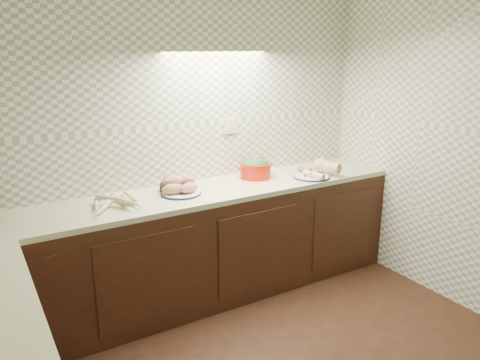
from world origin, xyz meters
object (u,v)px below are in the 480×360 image
onion_bowl (170,185)px  dutch_oven (256,168)px  veg_plate (316,170)px  parsnip_pile (114,202)px  sweet_potato_plate (180,187)px

onion_bowl → dutch_oven: 0.77m
onion_bowl → veg_plate: size_ratio=0.41×
parsnip_pile → onion_bowl: (0.48, 0.14, 0.01)m
onion_bowl → parsnip_pile: bearing=-163.2°
parsnip_pile → veg_plate: bearing=-2.9°
veg_plate → onion_bowl: bearing=169.5°
sweet_potato_plate → dutch_oven: dutch_oven is taller
veg_plate → parsnip_pile: bearing=177.1°
parsnip_pile → veg_plate: 1.72m
sweet_potato_plate → dutch_oven: 0.73m
parsnip_pile → onion_bowl: onion_bowl is taller
parsnip_pile → sweet_potato_plate: size_ratio=1.17×
parsnip_pile → dutch_oven: 1.25m
parsnip_pile → sweet_potato_plate: (0.51, 0.03, 0.02)m
sweet_potato_plate → veg_plate: 1.21m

